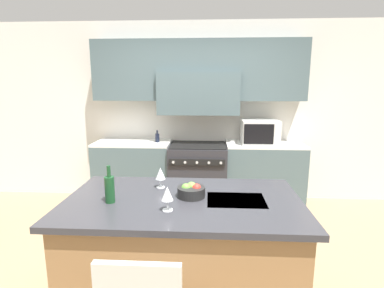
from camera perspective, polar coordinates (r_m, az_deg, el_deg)
ground_plane at (r=3.17m, az=-0.14°, el=-22.97°), size 10.00×10.00×0.00m
back_cabinetry at (r=4.55m, az=1.31°, el=8.74°), size 10.00×0.46×2.70m
back_counter at (r=4.49m, az=1.13°, el=-5.64°), size 3.04×0.62×0.95m
range_stove at (r=4.47m, az=1.12°, el=-5.89°), size 0.83×0.70×0.92m
microwave at (r=4.40m, az=12.76°, el=2.30°), size 0.52×0.44×0.34m
kitchen_island at (r=2.55m, az=-1.67°, el=-19.90°), size 1.82×1.05×0.92m
wine_bottle at (r=2.33m, az=-15.42°, el=-8.19°), size 0.07×0.07×0.28m
wine_glass_near at (r=2.11m, az=-4.73°, el=-9.53°), size 0.08×0.08×0.18m
wine_glass_far at (r=2.56m, az=-6.03°, el=-5.72°), size 0.08×0.08×0.18m
fruit_bowl at (r=2.38m, az=-0.14°, el=-8.90°), size 0.22×0.22×0.11m
oil_bottle_on_counter at (r=4.42m, az=-6.63°, el=1.22°), size 0.06×0.06×0.18m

